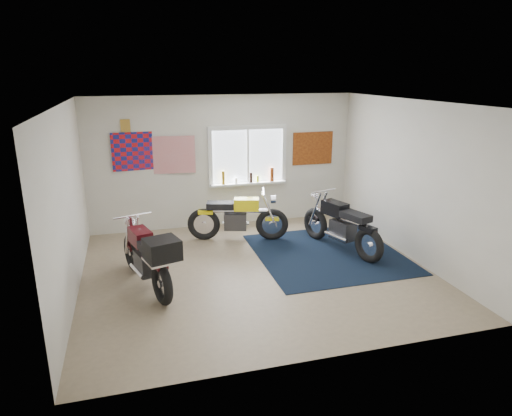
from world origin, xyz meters
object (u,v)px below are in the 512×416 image
object	(u,v)px
navy_rug	(328,253)
maroon_tourer	(149,257)
black_chrome_bike	(341,226)
yellow_triumph	(237,218)

from	to	relation	value
navy_rug	maroon_tourer	bearing A→B (deg)	-169.65
black_chrome_bike	maroon_tourer	xyz separation A→B (m)	(-3.44, -0.70, 0.07)
navy_rug	yellow_triumph	world-z (taller)	yellow_triumph
navy_rug	yellow_triumph	size ratio (longest dim) A/B	1.36
yellow_triumph	maroon_tourer	size ratio (longest dim) A/B	0.97
maroon_tourer	navy_rug	bearing A→B (deg)	-95.88
yellow_triumph	maroon_tourer	world-z (taller)	maroon_tourer
yellow_triumph	maroon_tourer	bearing A→B (deg)	-119.75
black_chrome_bike	maroon_tourer	distance (m)	3.51
navy_rug	yellow_triumph	distance (m)	1.85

